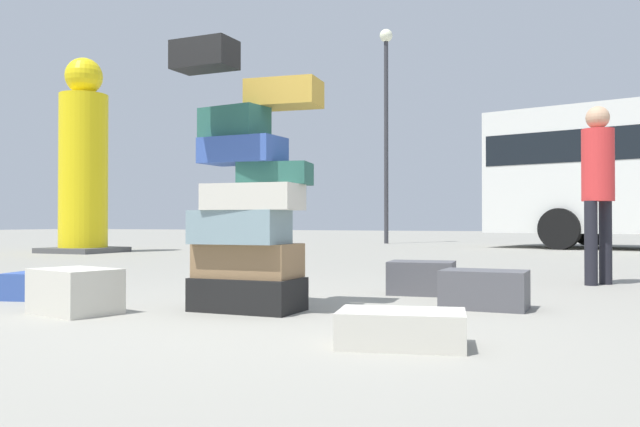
{
  "coord_description": "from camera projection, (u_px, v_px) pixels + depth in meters",
  "views": [
    {
      "loc": [
        2.01,
        -3.6,
        0.6
      ],
      "look_at": [
        -0.22,
        1.58,
        0.67
      ],
      "focal_mm": 37.31,
      "sensor_mm": 36.0,
      "label": 1
    }
  ],
  "objects": [
    {
      "name": "ground_plane",
      "position": [
        252.0,
        320.0,
        4.09
      ],
      "size": [
        80.0,
        80.0,
        0.0
      ],
      "primitive_type": "plane",
      "color": "gray"
    },
    {
      "name": "yellow_dummy_statue",
      "position": [
        83.0,
        166.0,
        13.09
      ],
      "size": [
        1.31,
        1.31,
        3.84
      ],
      "color": "yellow",
      "rests_on": "ground"
    },
    {
      "name": "lamp_post",
      "position": [
        386.0,
        103.0,
        18.55
      ],
      "size": [
        0.36,
        0.36,
        6.0
      ],
      "color": "#333338",
      "rests_on": "ground"
    },
    {
      "name": "suitcase_charcoal_white_trunk",
      "position": [
        422.0,
        278.0,
        5.53
      ],
      "size": [
        0.58,
        0.46,
        0.27
      ],
      "primitive_type": "cube",
      "rotation": [
        0.0,
        0.0,
        0.12
      ],
      "color": "#4C4C51",
      "rests_on": "ground"
    },
    {
      "name": "suitcase_navy_left_side",
      "position": [
        41.0,
        286.0,
        5.17
      ],
      "size": [
        0.57,
        0.46,
        0.21
      ],
      "primitive_type": "cube",
      "rotation": [
        0.0,
        0.0,
        0.24
      ],
      "color": "#334F99",
      "rests_on": "ground"
    },
    {
      "name": "suitcase_cream_foreground_far",
      "position": [
        402.0,
        328.0,
        3.21
      ],
      "size": [
        0.67,
        0.49,
        0.17
      ],
      "primitive_type": "cube",
      "rotation": [
        0.0,
        0.0,
        0.22
      ],
      "color": "beige",
      "rests_on": "ground"
    },
    {
      "name": "suitcase_tower",
      "position": [
        248.0,
        204.0,
        4.52
      ],
      "size": [
        0.85,
        0.8,
        1.79
      ],
      "color": "black",
      "rests_on": "ground"
    },
    {
      "name": "person_bearded_onlooker",
      "position": [
        598.0,
        179.0,
        6.36
      ],
      "size": [
        0.3,
        0.3,
        1.71
      ],
      "rotation": [
        0.0,
        0.0,
        -2.18
      ],
      "color": "black",
      "rests_on": "ground"
    },
    {
      "name": "suitcase_charcoal_right_side",
      "position": [
        484.0,
        289.0,
        4.61
      ],
      "size": [
        0.58,
        0.37,
        0.27
      ],
      "primitive_type": "cube",
      "rotation": [
        0.0,
        0.0,
        -0.01
      ],
      "color": "#4C4C51",
      "rests_on": "ground"
    },
    {
      "name": "suitcase_cream_behind_tower",
      "position": [
        75.0,
        291.0,
        4.37
      ],
      "size": [
        0.63,
        0.53,
        0.29
      ],
      "primitive_type": "cube",
      "rotation": [
        0.0,
        0.0,
        -0.26
      ],
      "color": "beige",
      "rests_on": "ground"
    }
  ]
}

